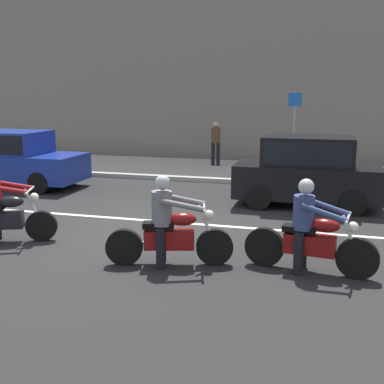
# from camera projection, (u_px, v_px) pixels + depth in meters

# --- Properties ---
(ground_plane) EXTENTS (80.00, 80.00, 0.00)m
(ground_plane) POSITION_uv_depth(u_px,v_px,m) (149.00, 233.00, 9.95)
(ground_plane) COLOR black
(sidewalk_slab) EXTENTS (40.00, 4.40, 0.14)m
(sidewalk_slab) POSITION_uv_depth(u_px,v_px,m) (226.00, 170.00, 17.48)
(sidewalk_slab) COLOR #A8A399
(sidewalk_slab) RESTS_ON ground_plane
(building_facade) EXTENTS (40.00, 1.40, 9.78)m
(building_facade) POSITION_uv_depth(u_px,v_px,m) (244.00, 43.00, 19.69)
(building_facade) COLOR slate
(building_facade) RESTS_ON ground_plane
(lane_marking_stripe) EXTENTS (18.00, 0.14, 0.01)m
(lane_marking_stripe) POSITION_uv_depth(u_px,v_px,m) (144.00, 220.00, 10.92)
(lane_marking_stripe) COLOR silver
(lane_marking_stripe) RESTS_ON ground_plane
(motorcycle_with_rider_gray) EXTENTS (2.11, 0.85, 1.56)m
(motorcycle_with_rider_gray) POSITION_uv_depth(u_px,v_px,m) (169.00, 229.00, 7.98)
(motorcycle_with_rider_gray) COLOR black
(motorcycle_with_rider_gray) RESTS_ON ground_plane
(motorcycle_with_rider_denim_blue) EXTENTS (2.15, 0.72, 1.54)m
(motorcycle_with_rider_denim_blue) POSITION_uv_depth(u_px,v_px,m) (309.00, 235.00, 7.66)
(motorcycle_with_rider_denim_blue) COLOR black
(motorcycle_with_rider_denim_blue) RESTS_ON ground_plane
(parked_hatchback_black) EXTENTS (3.61, 1.76, 1.80)m
(parked_hatchback_black) POSITION_uv_depth(u_px,v_px,m) (307.00, 170.00, 12.15)
(parked_hatchback_black) COLOR black
(parked_hatchback_black) RESTS_ON ground_plane
(parked_sedan_cobalt_blue) EXTENTS (4.28, 1.82, 1.72)m
(parked_sedan_cobalt_blue) POSITION_uv_depth(u_px,v_px,m) (13.00, 158.00, 14.69)
(parked_sedan_cobalt_blue) COLOR navy
(parked_sedan_cobalt_blue) RESTS_ON ground_plane
(street_sign_post) EXTENTS (0.44, 0.08, 2.76)m
(street_sign_post) POSITION_uv_depth(u_px,v_px,m) (294.00, 125.00, 15.90)
(street_sign_post) COLOR gray
(street_sign_post) RESTS_ON sidewalk_slab
(pedestrian_bystander) EXTENTS (0.34, 0.34, 1.66)m
(pedestrian_bystander) POSITION_uv_depth(u_px,v_px,m) (216.00, 140.00, 17.96)
(pedestrian_bystander) COLOR black
(pedestrian_bystander) RESTS_ON sidewalk_slab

